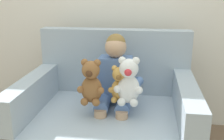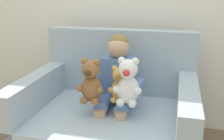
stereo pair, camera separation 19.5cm
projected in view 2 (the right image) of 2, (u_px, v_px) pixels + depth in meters
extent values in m
cube|color=#A6B6C6|center=(106.00, 122.00, 2.06)|extent=(1.04, 0.87, 0.12)
cube|color=#9EADBC|center=(121.00, 61.00, 2.43)|extent=(1.32, 0.14, 0.58)
cube|color=#9EADBC|center=(35.00, 92.00, 2.14)|extent=(0.14, 0.87, 0.26)
cube|color=#9EADBC|center=(188.00, 107.00, 1.87)|extent=(0.14, 0.87, 0.26)
cube|color=#597AB7|center=(118.00, 78.00, 2.18)|extent=(0.26, 0.16, 0.34)
sphere|color=tan|center=(118.00, 47.00, 2.11)|extent=(0.17, 0.17, 0.17)
sphere|color=olive|center=(119.00, 44.00, 2.11)|extent=(0.16, 0.16, 0.16)
cylinder|color=#597AB7|center=(105.00, 102.00, 2.13)|extent=(0.11, 0.26, 0.11)
cylinder|color=tan|center=(100.00, 127.00, 2.05)|extent=(0.09, 0.09, 0.30)
cylinder|color=#597AB7|center=(124.00, 104.00, 2.09)|extent=(0.11, 0.26, 0.11)
cylinder|color=tan|center=(121.00, 130.00, 2.01)|extent=(0.09, 0.09, 0.30)
cylinder|color=#597AB7|center=(95.00, 83.00, 2.11)|extent=(0.13, 0.27, 0.07)
cylinder|color=#597AB7|center=(135.00, 87.00, 2.04)|extent=(0.13, 0.27, 0.07)
ellipsoid|color=gold|center=(120.00, 90.00, 2.00)|extent=(0.13, 0.11, 0.17)
sphere|color=gold|center=(119.00, 75.00, 1.95)|extent=(0.11, 0.11, 0.11)
sphere|color=brown|center=(118.00, 78.00, 1.91)|extent=(0.04, 0.04, 0.04)
sphere|color=gold|center=(115.00, 68.00, 1.95)|extent=(0.04, 0.04, 0.04)
sphere|color=gold|center=(111.00, 90.00, 1.98)|extent=(0.04, 0.04, 0.04)
sphere|color=gold|center=(114.00, 100.00, 1.98)|extent=(0.05, 0.05, 0.05)
sphere|color=gold|center=(125.00, 69.00, 1.94)|extent=(0.04, 0.04, 0.04)
sphere|color=gold|center=(127.00, 91.00, 1.95)|extent=(0.04, 0.04, 0.04)
sphere|color=gold|center=(123.00, 101.00, 1.96)|extent=(0.05, 0.05, 0.05)
ellipsoid|color=white|center=(128.00, 90.00, 1.95)|extent=(0.16, 0.14, 0.21)
sphere|color=white|center=(128.00, 69.00, 1.89)|extent=(0.14, 0.14, 0.14)
sphere|color=#DB333D|center=(126.00, 73.00, 1.83)|extent=(0.05, 0.05, 0.05)
sphere|color=white|center=(122.00, 61.00, 1.89)|extent=(0.05, 0.05, 0.05)
sphere|color=white|center=(116.00, 89.00, 1.92)|extent=(0.05, 0.05, 0.05)
sphere|color=white|center=(120.00, 102.00, 1.92)|extent=(0.06, 0.06, 0.06)
sphere|color=white|center=(135.00, 61.00, 1.87)|extent=(0.05, 0.05, 0.05)
sphere|color=white|center=(138.00, 91.00, 1.89)|extent=(0.05, 0.05, 0.05)
sphere|color=white|center=(132.00, 104.00, 1.90)|extent=(0.06, 0.06, 0.06)
ellipsoid|color=brown|center=(92.00, 89.00, 1.98)|extent=(0.15, 0.13, 0.20)
sphere|color=brown|center=(91.00, 69.00, 1.92)|extent=(0.13, 0.13, 0.13)
sphere|color=#4C2D19|center=(88.00, 73.00, 1.87)|extent=(0.05, 0.05, 0.05)
sphere|color=brown|center=(85.00, 62.00, 1.93)|extent=(0.05, 0.05, 0.05)
sphere|color=brown|center=(80.00, 88.00, 1.96)|extent=(0.05, 0.05, 0.05)
sphere|color=brown|center=(84.00, 101.00, 1.96)|extent=(0.06, 0.06, 0.06)
sphere|color=brown|center=(97.00, 62.00, 1.91)|extent=(0.05, 0.05, 0.05)
sphere|color=brown|center=(100.00, 90.00, 1.92)|extent=(0.05, 0.05, 0.05)
sphere|color=brown|center=(95.00, 102.00, 1.94)|extent=(0.06, 0.06, 0.06)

